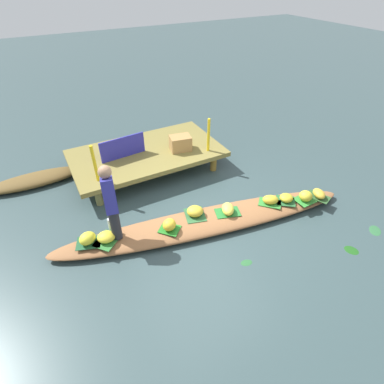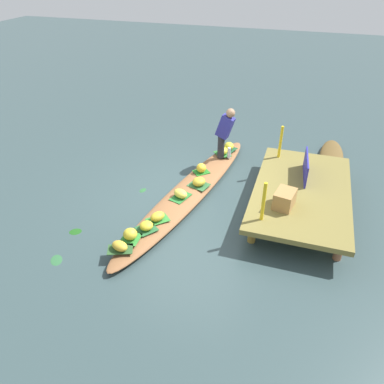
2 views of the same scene
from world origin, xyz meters
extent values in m
plane|color=#334648|center=(0.00, 0.00, 0.00)|extent=(40.00, 40.00, 0.00)
cube|color=olive|center=(-0.23, 2.22, 0.41)|extent=(3.20, 1.80, 0.10)
cylinder|color=olive|center=(-1.51, 1.50, 0.18)|extent=(0.14, 0.14, 0.36)
cylinder|color=olive|center=(1.05, 1.50, 0.18)|extent=(0.14, 0.14, 0.36)
cylinder|color=#735C50|center=(-1.51, 2.94, 0.18)|extent=(0.14, 0.14, 0.36)
cylinder|color=brown|center=(1.05, 2.94, 0.18)|extent=(0.14, 0.14, 0.36)
ellipsoid|color=#8F5D37|center=(0.00, 0.00, 0.10)|extent=(5.37, 1.68, 0.19)
ellipsoid|color=brown|center=(-2.54, 2.81, 0.10)|extent=(1.94, 0.58, 0.20)
cube|color=#318332|center=(1.22, -0.21, 0.20)|extent=(0.47, 0.47, 0.01)
ellipsoid|color=gold|center=(1.22, -0.21, 0.28)|extent=(0.35, 0.32, 0.16)
cube|color=#247622|center=(-0.70, 0.04, 0.20)|extent=(0.42, 0.43, 0.01)
ellipsoid|color=yellow|center=(-0.70, 0.04, 0.30)|extent=(0.31, 0.30, 0.20)
cube|color=#2C6F2F|center=(-1.69, 0.28, 0.20)|extent=(0.51, 0.50, 0.01)
ellipsoid|color=yellow|center=(-1.69, 0.28, 0.28)|extent=(0.34, 0.31, 0.16)
cube|color=#1F5130|center=(-1.96, 0.38, 0.20)|extent=(0.45, 0.40, 0.01)
ellipsoid|color=yellow|center=(-1.96, 0.38, 0.29)|extent=(0.33, 0.31, 0.19)
cube|color=#2F8230|center=(1.85, -0.45, 0.20)|extent=(0.34, 0.32, 0.01)
ellipsoid|color=gold|center=(1.85, -0.45, 0.29)|extent=(0.25, 0.25, 0.20)
cube|color=#2F6334|center=(-0.15, 0.16, 0.20)|extent=(0.43, 0.47, 0.01)
ellipsoid|color=gold|center=(-0.15, 0.16, 0.28)|extent=(0.37, 0.35, 0.17)
cube|color=#26722E|center=(0.39, -0.06, 0.20)|extent=(0.49, 0.39, 0.01)
ellipsoid|color=#ECDE4A|center=(0.39, -0.06, 0.28)|extent=(0.33, 0.37, 0.16)
cube|color=#276131|center=(1.52, -0.30, 0.20)|extent=(0.45, 0.45, 0.01)
ellipsoid|color=gold|center=(1.52, -0.30, 0.27)|extent=(0.30, 0.29, 0.14)
cube|color=#2C5227|center=(2.15, -0.50, 0.20)|extent=(0.39, 0.48, 0.01)
ellipsoid|color=gold|center=(2.15, -0.50, 0.27)|extent=(0.27, 0.34, 0.15)
cylinder|color=#28282D|center=(-1.51, 0.28, 0.47)|extent=(0.16, 0.16, 0.55)
cube|color=navy|center=(-1.49, 0.36, 0.99)|extent=(0.25, 0.45, 0.58)
sphere|color=#9E7556|center=(-1.47, 0.47, 1.33)|extent=(0.20, 0.20, 0.20)
cylinder|color=silver|center=(-1.55, 0.47, 0.32)|extent=(0.08, 0.08, 0.26)
cube|color=#2A2A99|center=(-0.73, 2.22, 0.68)|extent=(0.96, 0.11, 0.45)
cylinder|color=yellow|center=(-1.43, 1.62, 0.83)|extent=(0.06, 0.06, 0.73)
cylinder|color=yellow|center=(0.97, 1.62, 0.83)|extent=(0.06, 0.06, 0.73)
cube|color=#A57A45|center=(0.46, 1.94, 0.62)|extent=(0.49, 0.40, 0.31)
ellipsoid|color=#285F31|center=(0.12, -1.02, 0.00)|extent=(0.21, 0.15, 0.01)
ellipsoid|color=#2C6338|center=(2.53, -1.50, 0.00)|extent=(0.33, 0.32, 0.01)
ellipsoid|color=#1C5319|center=(1.78, -1.62, 0.00)|extent=(0.27, 0.29, 0.01)
camera|label=1|loc=(-2.09, -3.34, 3.75)|focal=28.40mm
camera|label=2|loc=(6.16, 2.05, 4.34)|focal=34.75mm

